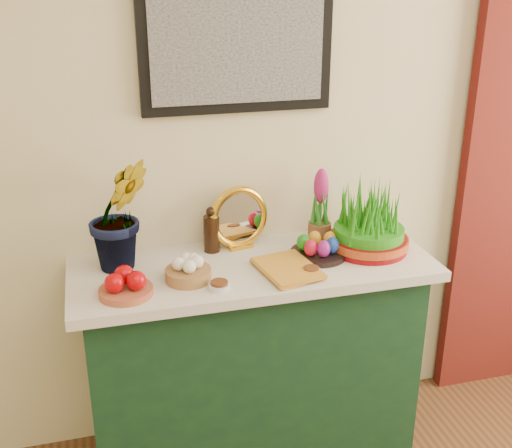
{
  "coord_description": "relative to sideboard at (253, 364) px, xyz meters",
  "views": [
    {
      "loc": [
        -0.77,
        -0.17,
        1.96
      ],
      "look_at": [
        -0.21,
        1.95,
        1.07
      ],
      "focal_mm": 45.0,
      "sensor_mm": 36.0,
      "label": 1
    }
  ],
  "objects": [
    {
      "name": "vinegar_cruet",
      "position": [
        -0.13,
        0.15,
        0.55
      ],
      "size": [
        0.06,
        0.06,
        0.19
      ],
      "color": "black",
      "rests_on": "tablecloth"
    },
    {
      "name": "wheatgrass_sabzeh",
      "position": [
        0.48,
        -0.0,
        0.58
      ],
      "size": [
        0.32,
        0.32,
        0.27
      ],
      "color": "maroon",
      "rests_on": "tablecloth"
    },
    {
      "name": "sideboard",
      "position": [
        0.0,
        0.0,
        0.0
      ],
      "size": [
        1.3,
        0.45,
        0.85
      ],
      "primitive_type": "cube",
      "color": "#14391C",
      "rests_on": "ground"
    },
    {
      "name": "spice_dish_left",
      "position": [
        -0.17,
        -0.18,
        0.48
      ],
      "size": [
        0.08,
        0.08,
        0.03
      ],
      "color": "silver",
      "rests_on": "tablecloth"
    },
    {
      "name": "apple_bowl",
      "position": [
        -0.49,
        -0.14,
        0.51
      ],
      "size": [
        0.21,
        0.21,
        0.1
      ],
      "color": "#A44E32",
      "rests_on": "tablecloth"
    },
    {
      "name": "garlic_basket",
      "position": [
        -0.27,
        -0.08,
        0.5
      ],
      "size": [
        0.17,
        0.17,
        0.09
      ],
      "color": "#A87443",
      "rests_on": "tablecloth"
    },
    {
      "name": "mirror",
      "position": [
        -0.01,
        0.16,
        0.59
      ],
      "size": [
        0.26,
        0.11,
        0.26
      ],
      "color": "gold",
      "rests_on": "tablecloth"
    },
    {
      "name": "hyacinth_green",
      "position": [
        -0.48,
        0.09,
        0.75
      ],
      "size": [
        0.33,
        0.3,
        0.57
      ],
      "primitive_type": "imported",
      "rotation": [
        0.0,
        0.0,
        0.23
      ],
      "color": "#26791F",
      "rests_on": "tablecloth"
    },
    {
      "name": "egg_plate",
      "position": [
        0.26,
        -0.02,
        0.5
      ],
      "size": [
        0.24,
        0.24,
        0.09
      ],
      "color": "black",
      "rests_on": "tablecloth"
    },
    {
      "name": "spice_dish_right",
      "position": [
        0.18,
        -0.16,
        0.48
      ],
      "size": [
        0.07,
        0.07,
        0.03
      ],
      "color": "silver",
      "rests_on": "tablecloth"
    },
    {
      "name": "tablecloth",
      "position": [
        0.0,
        0.0,
        0.45
      ],
      "size": [
        1.4,
        0.55,
        0.04
      ],
      "primitive_type": "cube",
      "color": "silver",
      "rests_on": "sideboard"
    },
    {
      "name": "hyacinth_pink",
      "position": [
        0.32,
        0.14,
        0.61
      ],
      "size": [
        0.1,
        0.1,
        0.31
      ],
      "color": "brown",
      "rests_on": "tablecloth"
    },
    {
      "name": "book",
      "position": [
        0.01,
        -0.14,
        0.48
      ],
      "size": [
        0.22,
        0.29,
        0.04
      ],
      "primitive_type": "imported",
      "rotation": [
        0.0,
        0.0,
        0.17
      ],
      "color": "orange",
      "rests_on": "tablecloth"
    }
  ]
}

